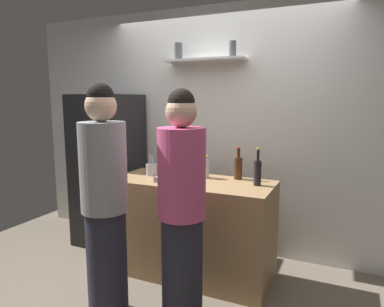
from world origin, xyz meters
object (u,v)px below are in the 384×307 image
(baking_pan, at_px, (177,179))
(person_grey_hoodie, at_px, (105,204))
(wine_bottle_amber_glass, at_px, (238,167))
(water_bottle_plastic, at_px, (205,168))
(refrigerator, at_px, (108,170))
(wine_bottle_dark_glass, at_px, (258,172))
(person_pink_top, at_px, (182,211))
(utensil_holder, at_px, (152,169))

(baking_pan, xyz_separation_m, person_grey_hoodie, (-0.22, -0.75, -0.05))
(wine_bottle_amber_glass, height_order, water_bottle_plastic, wine_bottle_amber_glass)
(baking_pan, xyz_separation_m, water_bottle_plastic, (0.17, 0.25, 0.07))
(refrigerator, distance_m, wine_bottle_amber_glass, 1.57)
(baking_pan, distance_m, wine_bottle_dark_glass, 0.72)
(baking_pan, bearing_deg, person_grey_hoodie, -106.24)
(refrigerator, relative_size, wine_bottle_dark_glass, 5.18)
(baking_pan, distance_m, person_grey_hoodie, 0.78)
(wine_bottle_amber_glass, relative_size, wine_bottle_dark_glass, 0.91)
(refrigerator, relative_size, water_bottle_plastic, 7.90)
(wine_bottle_dark_glass, bearing_deg, person_pink_top, -115.52)
(person_grey_hoodie, bearing_deg, refrigerator, 11.03)
(baking_pan, bearing_deg, wine_bottle_dark_glass, 13.17)
(baking_pan, relative_size, wine_bottle_amber_glass, 1.15)
(person_pink_top, bearing_deg, refrigerator, -56.47)
(utensil_holder, height_order, water_bottle_plastic, water_bottle_plastic)
(wine_bottle_amber_glass, relative_size, person_grey_hoodie, 0.17)
(utensil_holder, distance_m, wine_bottle_amber_glass, 0.84)
(utensil_holder, height_order, person_pink_top, person_pink_top)
(wine_bottle_amber_glass, xyz_separation_m, person_grey_hoodie, (-0.69, -1.07, -0.14))
(person_grey_hoodie, bearing_deg, water_bottle_plastic, -46.94)
(person_pink_top, bearing_deg, wine_bottle_amber_glass, -119.65)
(baking_pan, distance_m, utensil_holder, 0.38)
(person_grey_hoodie, bearing_deg, baking_pan, -41.79)
(refrigerator, height_order, baking_pan, refrigerator)
(wine_bottle_amber_glass, distance_m, person_grey_hoodie, 1.29)
(baking_pan, relative_size, wine_bottle_dark_glass, 1.04)
(wine_bottle_dark_glass, xyz_separation_m, person_grey_hoodie, (-0.91, -0.91, -0.15))
(person_pink_top, bearing_deg, utensil_holder, -68.33)
(person_grey_hoodie, relative_size, person_pink_top, 1.02)
(refrigerator, bearing_deg, wine_bottle_amber_glass, -3.24)
(refrigerator, bearing_deg, utensil_holder, -19.92)
(refrigerator, height_order, wine_bottle_amber_glass, refrigerator)
(wine_bottle_amber_glass, bearing_deg, baking_pan, -145.40)
(refrigerator, height_order, utensil_holder, refrigerator)
(wine_bottle_dark_glass, height_order, person_pink_top, person_pink_top)
(refrigerator, relative_size, utensil_holder, 7.98)
(wine_bottle_dark_glass, height_order, person_grey_hoodie, person_grey_hoodie)
(water_bottle_plastic, bearing_deg, utensil_holder, -169.14)
(wine_bottle_amber_glass, bearing_deg, wine_bottle_dark_glass, -36.61)
(refrigerator, distance_m, water_bottle_plastic, 1.27)
(baking_pan, xyz_separation_m, person_pink_top, (0.34, -0.59, -0.08))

